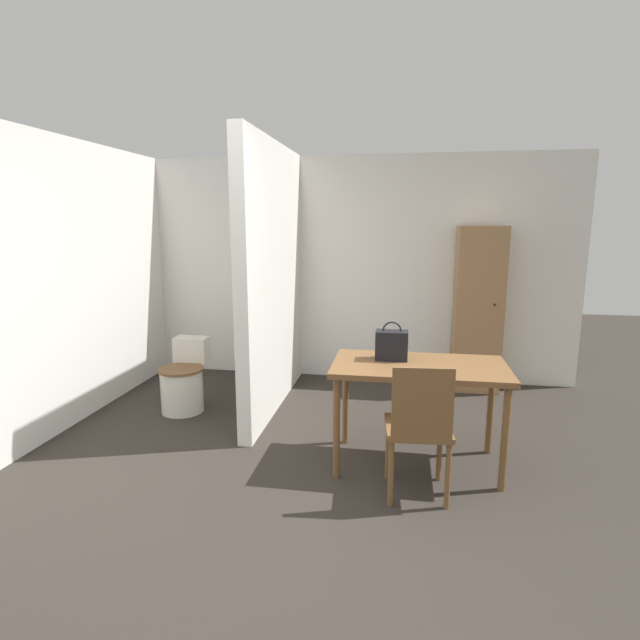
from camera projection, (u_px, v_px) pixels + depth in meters
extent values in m
plane|color=#2D2823|center=(260.00, 551.00, 2.74)|extent=(16.00, 16.00, 0.00)
cube|color=white|center=(338.00, 269.00, 5.70)|extent=(5.26, 0.12, 2.50)
cube|color=white|center=(69.00, 283.00, 4.42)|extent=(0.12, 4.25, 2.50)
cube|color=white|center=(273.00, 279.00, 4.75)|extent=(0.12, 2.01, 2.50)
cube|color=brown|center=(419.00, 367.00, 3.59)|extent=(1.24, 0.68, 0.04)
cylinder|color=brown|center=(336.00, 428.00, 3.48)|extent=(0.05, 0.05, 0.73)
cylinder|color=brown|center=(505.00, 439.00, 3.30)|extent=(0.05, 0.05, 0.73)
cylinder|color=brown|center=(346.00, 400.00, 4.03)|extent=(0.05, 0.05, 0.73)
cylinder|color=brown|center=(490.00, 408.00, 3.85)|extent=(0.05, 0.05, 0.73)
cube|color=brown|center=(418.00, 428.00, 3.26)|extent=(0.45, 0.45, 0.04)
cube|color=brown|center=(423.00, 403.00, 3.02)|extent=(0.37, 0.06, 0.45)
cylinder|color=brown|center=(388.00, 449.00, 3.49)|extent=(0.04, 0.04, 0.44)
cylinder|color=brown|center=(439.00, 451.00, 3.46)|extent=(0.04, 0.04, 0.44)
cylinder|color=brown|center=(391.00, 474.00, 3.14)|extent=(0.04, 0.04, 0.44)
cylinder|color=brown|center=(448.00, 476.00, 3.11)|extent=(0.04, 0.04, 0.44)
cylinder|color=silver|center=(182.00, 391.00, 4.74)|extent=(0.40, 0.40, 0.40)
cylinder|color=brown|center=(181.00, 369.00, 4.70)|extent=(0.42, 0.42, 0.02)
cube|color=silver|center=(192.00, 350.00, 4.93)|extent=(0.33, 0.18, 0.26)
cube|color=black|center=(392.00, 345.00, 3.69)|extent=(0.24, 0.14, 0.22)
torus|color=black|center=(392.00, 331.00, 3.67)|extent=(0.14, 0.01, 0.14)
cube|color=#997047|center=(478.00, 309.00, 5.27)|extent=(0.48, 0.37, 1.74)
sphere|color=black|center=(495.00, 305.00, 5.04)|extent=(0.02, 0.02, 0.02)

